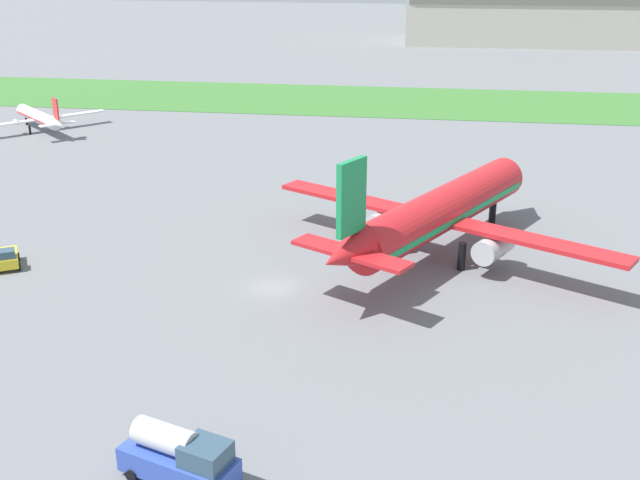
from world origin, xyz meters
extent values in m
plane|color=slate|center=(0.00, 0.00, 0.00)|extent=(600.00, 600.00, 0.00)
cube|color=#3D7533|center=(0.00, 80.65, 0.04)|extent=(360.00, 28.00, 0.08)
cylinder|color=white|center=(-46.09, 50.05, 2.21)|extent=(11.06, 10.30, 1.84)
cone|color=black|center=(-51.55, 55.01, 2.21)|extent=(2.58, 2.58, 1.81)
cone|color=white|center=(-40.36, 44.84, 2.44)|extent=(3.03, 2.96, 1.66)
cube|color=red|center=(-46.09, 50.05, 2.07)|extent=(10.54, 9.83, 0.26)
cube|color=white|center=(-49.23, 46.05, 1.89)|extent=(7.78, 8.37, 0.18)
cube|color=white|center=(-42.40, 53.55, 1.89)|extent=(7.78, 8.37, 0.18)
cylinder|color=#B7BABF|center=(-48.38, 47.75, 1.89)|extent=(1.49, 1.43, 0.59)
cylinder|color=#B7BABF|center=(-44.02, 52.55, 1.89)|extent=(1.49, 1.43, 0.59)
cube|color=red|center=(-40.64, 45.08, 4.61)|extent=(1.38, 1.28, 2.95)
cube|color=white|center=(-41.51, 44.13, 2.40)|extent=(2.56, 2.65, 0.15)
cube|color=white|center=(-39.77, 46.04, 2.40)|extent=(2.56, 2.65, 0.15)
cylinder|color=black|center=(-50.18, 53.77, 0.65)|extent=(0.33, 0.33, 1.29)
cylinder|color=black|center=(-46.64, 48.08, 0.65)|extent=(0.33, 0.33, 1.29)
cylinder|color=black|center=(-44.18, 50.78, 0.65)|extent=(0.33, 0.33, 1.29)
cylinder|color=red|center=(13.68, 9.16, 4.48)|extent=(15.92, 24.47, 3.94)
cone|color=black|center=(20.61, 21.70, 4.48)|extent=(5.11, 5.00, 3.86)
cone|color=red|center=(6.40, -4.00, 4.97)|extent=(5.53, 6.10, 3.54)
cube|color=#198C4C|center=(13.68, 9.16, 4.18)|extent=(15.30, 23.25, 0.55)
cube|color=red|center=(5.81, 12.69, 3.79)|extent=(16.25, 10.51, 0.39)
cube|color=red|center=(20.85, 4.38, 3.79)|extent=(16.25, 10.51, 0.39)
cylinder|color=#B7BABF|center=(8.52, 11.20, 2.38)|extent=(3.98, 4.81, 2.17)
cylinder|color=#B7BABF|center=(18.15, 5.87, 2.38)|extent=(3.98, 4.81, 2.17)
cube|color=#198C4C|center=(6.75, -3.37, 9.31)|extent=(1.97, 3.05, 5.73)
cube|color=red|center=(4.55, -2.16, 4.87)|extent=(5.43, 4.31, 0.32)
cube|color=red|center=(8.94, -4.58, 4.87)|extent=(5.43, 4.31, 0.32)
cylinder|color=black|center=(18.88, 18.56, 1.25)|extent=(0.71, 0.71, 2.51)
cylinder|color=black|center=(10.11, 9.09, 1.25)|extent=(0.71, 0.71, 2.51)
cylinder|color=black|center=(15.52, 6.10, 1.25)|extent=(0.71, 0.71, 2.51)
cube|color=#334FB2|center=(-0.02, -25.13, 1.05)|extent=(6.93, 4.40, 1.40)
cylinder|color=silver|center=(-0.76, -24.87, 2.52)|extent=(3.88, 2.62, 1.54)
cube|color=#334C60|center=(1.70, -25.73, 2.35)|extent=(2.87, 2.67, 1.20)
cylinder|color=black|center=(2.52, -24.74, 0.35)|extent=(0.74, 0.47, 0.70)
cylinder|color=black|center=(-1.78, -23.25, 0.35)|extent=(0.74, 0.47, 0.70)
cylinder|color=black|center=(-2.57, -25.52, 0.35)|extent=(0.74, 0.47, 0.70)
cube|color=yellow|center=(-24.23, 0.93, 0.80)|extent=(3.36, 4.02, 0.90)
cube|color=#334C60|center=(-23.73, 0.05, 1.60)|extent=(1.96, 1.88, 0.70)
cylinder|color=black|center=(-22.82, 0.29, 0.35)|extent=(0.57, 0.73, 0.70)
cylinder|color=black|center=(-24.08, 2.47, 0.35)|extent=(0.57, 0.73, 0.70)
cube|color=#B2AD9E|center=(37.67, 169.69, 7.22)|extent=(67.63, 28.01, 14.43)
camera|label=1|loc=(12.45, -58.14, 27.29)|focal=43.90mm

